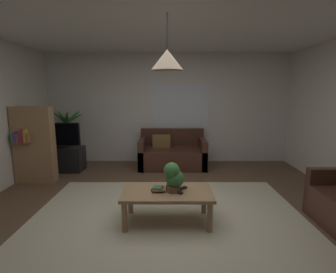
% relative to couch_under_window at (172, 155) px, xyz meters
% --- Properties ---
extents(floor, '(5.60, 5.64, 0.02)m').
position_rel_couch_under_window_xyz_m(floor, '(-0.09, -2.35, -0.29)').
color(floor, brown).
rests_on(floor, ground).
extents(rug, '(3.64, 3.10, 0.01)m').
position_rel_couch_under_window_xyz_m(rug, '(-0.09, -2.55, -0.27)').
color(rug, beige).
rests_on(rug, ground).
extents(wall_back, '(5.72, 0.06, 2.53)m').
position_rel_couch_under_window_xyz_m(wall_back, '(-0.09, 0.50, 0.99)').
color(wall_back, silver).
rests_on(wall_back, ground).
extents(ceiling, '(5.60, 5.64, 0.02)m').
position_rel_couch_under_window_xyz_m(ceiling, '(-0.09, -2.35, 2.26)').
color(ceiling, white).
extents(window_pane, '(1.31, 0.01, 1.03)m').
position_rel_couch_under_window_xyz_m(window_pane, '(0.20, 0.46, 1.04)').
color(window_pane, white).
extents(couch_under_window, '(1.44, 0.81, 0.82)m').
position_rel_couch_under_window_xyz_m(couch_under_window, '(0.00, 0.00, 0.00)').
color(couch_under_window, '#47281E').
rests_on(couch_under_window, ground).
extents(coffee_table, '(1.13, 0.60, 0.41)m').
position_rel_couch_under_window_xyz_m(coffee_table, '(-0.10, -2.43, 0.07)').
color(coffee_table, '#A87F56').
rests_on(coffee_table, ground).
extents(book_on_table_0, '(0.16, 0.13, 0.02)m').
position_rel_couch_under_window_xyz_m(book_on_table_0, '(-0.23, -2.43, 0.15)').
color(book_on_table_0, black).
rests_on(book_on_table_0, coffee_table).
extents(book_on_table_1, '(0.17, 0.13, 0.02)m').
position_rel_couch_under_window_xyz_m(book_on_table_1, '(-0.21, -2.45, 0.17)').
color(book_on_table_1, '#99663F').
rests_on(book_on_table_1, coffee_table).
extents(book_on_table_2, '(0.14, 0.13, 0.02)m').
position_rel_couch_under_window_xyz_m(book_on_table_2, '(-0.22, -2.44, 0.19)').
color(book_on_table_2, '#387247').
rests_on(book_on_table_2, coffee_table).
extents(remote_on_table_0, '(0.12, 0.17, 0.02)m').
position_rel_couch_under_window_xyz_m(remote_on_table_0, '(0.04, -2.46, 0.15)').
color(remote_on_table_0, black).
rests_on(remote_on_table_0, coffee_table).
extents(remote_on_table_1, '(0.16, 0.14, 0.02)m').
position_rel_couch_under_window_xyz_m(remote_on_table_1, '(0.08, -2.37, 0.15)').
color(remote_on_table_1, black).
rests_on(remote_on_table_1, coffee_table).
extents(potted_plant_on_table, '(0.26, 0.23, 0.37)m').
position_rel_couch_under_window_xyz_m(potted_plant_on_table, '(-0.02, -2.43, 0.33)').
color(potted_plant_on_table, brown).
rests_on(potted_plant_on_table, coffee_table).
extents(tv_stand, '(0.90, 0.44, 0.50)m').
position_rel_couch_under_window_xyz_m(tv_stand, '(-2.34, -0.28, -0.03)').
color(tv_stand, black).
rests_on(tv_stand, ground).
extents(tv, '(0.84, 0.16, 0.52)m').
position_rel_couch_under_window_xyz_m(tv, '(-2.34, -0.30, 0.49)').
color(tv, black).
rests_on(tv, tv_stand).
extents(potted_palm_corner, '(0.75, 0.76, 1.32)m').
position_rel_couch_under_window_xyz_m(potted_palm_corner, '(-2.37, 0.20, 0.35)').
color(potted_palm_corner, '#B77051').
rests_on(potted_palm_corner, ground).
extents(bookshelf_corner, '(0.70, 0.31, 1.40)m').
position_rel_couch_under_window_xyz_m(bookshelf_corner, '(-2.53, -0.97, 0.43)').
color(bookshelf_corner, '#A87F56').
rests_on(bookshelf_corner, ground).
extents(pendant_lamp, '(0.38, 0.38, 0.63)m').
position_rel_couch_under_window_xyz_m(pendant_lamp, '(-0.10, -2.43, 1.74)').
color(pendant_lamp, black).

